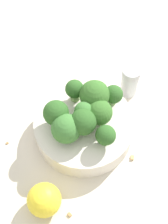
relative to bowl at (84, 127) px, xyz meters
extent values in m
plane|color=beige|center=(0.00, 0.00, -0.02)|extent=(3.00, 3.00, 0.00)
cylinder|color=silver|center=(0.00, 0.00, 0.00)|extent=(0.19, 0.19, 0.05)
cylinder|color=#8EB770|center=(-0.03, -0.03, 0.04)|extent=(0.02, 0.02, 0.03)
sphere|color=#386B28|center=(-0.03, -0.03, 0.06)|extent=(0.06, 0.06, 0.06)
cylinder|color=#84AD66|center=(0.00, 0.00, 0.04)|extent=(0.03, 0.03, 0.03)
sphere|color=#3D7533|center=(0.00, 0.00, 0.06)|extent=(0.04, 0.04, 0.04)
cylinder|color=#7A9E5B|center=(0.04, 0.02, 0.03)|extent=(0.02, 0.02, 0.02)
sphere|color=#3D7533|center=(0.04, 0.02, 0.05)|extent=(0.05, 0.05, 0.05)
cylinder|color=#7A9E5B|center=(0.01, 0.02, 0.04)|extent=(0.02, 0.02, 0.03)
sphere|color=#2D5B23|center=(0.01, 0.02, 0.06)|extent=(0.05, 0.05, 0.05)
cylinder|color=#8EB770|center=(0.05, -0.01, 0.04)|extent=(0.01, 0.01, 0.03)
sphere|color=#2D5B23|center=(0.05, -0.01, 0.06)|extent=(0.05, 0.05, 0.05)
cylinder|color=#84AD66|center=(-0.06, -0.02, 0.03)|extent=(0.02, 0.02, 0.02)
sphere|color=#2D5B23|center=(-0.06, -0.02, 0.05)|extent=(0.04, 0.04, 0.04)
cylinder|color=#7A9E5B|center=(-0.03, 0.01, 0.03)|extent=(0.02, 0.02, 0.02)
sphere|color=#386B28|center=(-0.03, 0.01, 0.05)|extent=(0.05, 0.05, 0.05)
cylinder|color=#8EB770|center=(-0.02, 0.05, 0.03)|extent=(0.02, 0.02, 0.02)
sphere|color=#2D5B23|center=(-0.02, 0.05, 0.05)|extent=(0.04, 0.04, 0.04)
cylinder|color=#7A9E5B|center=(0.00, -0.05, 0.04)|extent=(0.03, 0.03, 0.03)
sphere|color=#2D5B23|center=(0.00, -0.05, 0.05)|extent=(0.04, 0.04, 0.04)
cylinder|color=silver|center=(-0.12, -0.06, 0.01)|extent=(0.04, 0.04, 0.06)
cylinder|color=#B7B7BC|center=(-0.12, -0.06, 0.04)|extent=(0.04, 0.04, 0.02)
sphere|color=yellow|center=(0.11, 0.11, 0.01)|extent=(0.06, 0.06, 0.06)
cube|color=tan|center=(-0.07, 0.08, -0.02)|extent=(0.01, 0.01, 0.01)
cube|color=#AD7F4C|center=(0.08, 0.14, -0.02)|extent=(0.01, 0.01, 0.01)
cube|color=#AD7F4C|center=(0.15, -0.03, -0.02)|extent=(0.01, 0.00, 0.01)
camera|label=1|loc=(0.09, 0.27, 0.52)|focal=50.00mm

